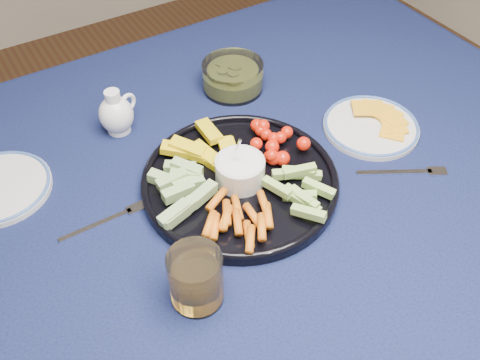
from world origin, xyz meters
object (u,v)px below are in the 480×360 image
creamer_pitcher (117,114)px  cheese_plate (371,125)px  crudite_platter (239,179)px  pickle_bowl (233,78)px  juice_tumbler (196,280)px  dining_table (193,227)px

creamer_pitcher → cheese_plate: bearing=-31.3°
crudite_platter → pickle_bowl: 0.30m
crudite_platter → cheese_plate: bearing=-0.5°
crudite_platter → juice_tumbler: crudite_platter is taller
pickle_bowl → cheese_plate: bearing=-57.8°
creamer_pitcher → pickle_bowl: bearing=0.1°
dining_table → creamer_pitcher: size_ratio=17.21×
juice_tumbler → cheese_plate: bearing=18.3°
creamer_pitcher → juice_tumbler: size_ratio=0.99×
pickle_bowl → creamer_pitcher: bearing=-179.9°
dining_table → crudite_platter: bearing=-16.6°
creamer_pitcher → cheese_plate: 0.52m
juice_tumbler → pickle_bowl: bearing=53.2°
pickle_bowl → juice_tumbler: bearing=-126.8°
crudite_platter → creamer_pitcher: (-0.12, 0.27, 0.02)m
dining_table → cheese_plate: size_ratio=8.54×
cheese_plate → juice_tumbler: size_ratio=2.00×
crudite_platter → cheese_plate: size_ratio=1.85×
creamer_pitcher → juice_tumbler: same height
dining_table → juice_tumbler: 0.25m
pickle_bowl → cheese_plate: pickle_bowl is taller
creamer_pitcher → cheese_plate: creamer_pitcher is taller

